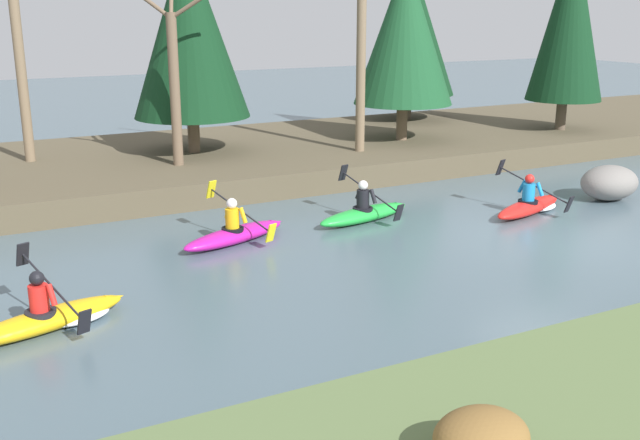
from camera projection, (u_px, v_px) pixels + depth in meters
ground_plane at (546, 240)px, 16.37m from camera, size 90.00×90.00×0.00m
riverbank_far at (329, 149)px, 24.90m from camera, size 44.00×8.62×0.67m
conifer_tree_far_left at (189, 28)px, 21.63m from camera, size 3.43×3.43×6.20m
conifer_tree_left at (405, 32)px, 23.77m from camera, size 3.19×3.19×5.76m
conifer_tree_mid_left at (409, 27)px, 28.23m from camera, size 3.54×3.54×6.01m
conifer_tree_centre at (570, 17)px, 25.68m from camera, size 2.62×2.62×6.72m
bare_tree_mid_upstream at (19, 47)px, 20.49m from camera, size 3.71×3.67×6.75m
bare_tree_mid_downstream at (174, 71)px, 20.15m from camera, size 3.02×2.99×5.43m
bare_tree_downstream at (361, 24)px, 21.85m from camera, size 4.34×4.29×7.94m
shrub_clump_nearest at (481, 438)px, 7.10m from camera, size 0.98×0.81×0.53m
kayaker_lead at (531, 205)px, 18.42m from camera, size 2.75×2.02×1.20m
kayaker_middle at (365, 212)px, 17.70m from camera, size 2.79×2.05×1.20m
kayaker_trailing at (235, 233)px, 16.10m from camera, size 2.74×2.01×1.20m
kayaker_far_back at (51, 317)px, 11.81m from camera, size 2.75×2.02×1.20m
boulder_midstream at (609, 183)px, 19.62m from camera, size 1.62×1.27×0.92m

